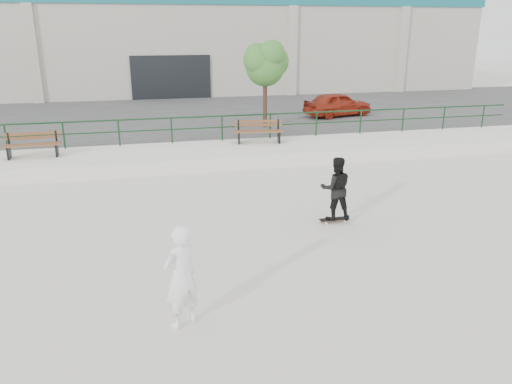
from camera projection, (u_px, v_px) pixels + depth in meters
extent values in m
plane|color=beige|center=(264.00, 279.00, 10.09)|extent=(120.00, 120.00, 0.00)
cube|color=silver|center=(202.00, 156.00, 18.78)|extent=(30.00, 3.00, 0.50)
cube|color=#3E3E3E|center=(181.00, 118.00, 26.63)|extent=(60.00, 14.00, 0.50)
cylinder|color=#153A1D|center=(197.00, 117.00, 19.59)|extent=(28.00, 0.06, 0.06)
cylinder|color=#153A1D|center=(197.00, 128.00, 19.73)|extent=(28.00, 0.05, 0.05)
cylinder|color=#153A1D|center=(6.00, 138.00, 18.21)|extent=(0.06, 0.06, 1.00)
cylinder|color=#153A1D|center=(64.00, 136.00, 18.65)|extent=(0.06, 0.06, 1.00)
cylinder|color=#153A1D|center=(119.00, 133.00, 19.09)|extent=(0.06, 0.06, 1.00)
cylinder|color=#153A1D|center=(172.00, 131.00, 19.53)|extent=(0.06, 0.06, 1.00)
cylinder|color=#153A1D|center=(222.00, 128.00, 19.97)|extent=(0.06, 0.06, 1.00)
cylinder|color=#153A1D|center=(270.00, 126.00, 20.41)|extent=(0.06, 0.06, 1.00)
cylinder|color=#153A1D|center=(316.00, 124.00, 20.85)|extent=(0.06, 0.06, 1.00)
cylinder|color=#153A1D|center=(361.00, 122.00, 21.29)|extent=(0.06, 0.06, 1.00)
cylinder|color=#153A1D|center=(403.00, 120.00, 21.73)|extent=(0.06, 0.06, 1.00)
cylinder|color=#153A1D|center=(444.00, 118.00, 22.17)|extent=(0.06, 0.06, 1.00)
cylinder|color=#153A1D|center=(483.00, 117.00, 22.61)|extent=(0.06, 0.06, 1.00)
cube|color=#BAB6A7|center=(162.00, 39.00, 38.39)|extent=(44.00, 16.00, 8.00)
cube|color=black|center=(171.00, 81.00, 31.71)|extent=(5.00, 0.15, 3.20)
cube|color=#BAB6A7|center=(33.00, 59.00, 29.43)|extent=(0.60, 0.25, 6.20)
cube|color=#BAB6A7|center=(292.00, 55.00, 32.95)|extent=(0.60, 0.25, 6.20)
cube|color=#BAB6A7|center=(402.00, 54.00, 34.72)|extent=(0.60, 0.25, 6.20)
cube|color=brown|center=(32.00, 146.00, 17.24)|extent=(1.88, 0.20, 0.04)
cube|color=brown|center=(32.00, 145.00, 17.41)|extent=(1.88, 0.20, 0.04)
cube|color=brown|center=(33.00, 144.00, 17.58)|extent=(1.88, 0.20, 0.04)
cube|color=brown|center=(33.00, 138.00, 17.60)|extent=(1.88, 0.11, 0.10)
cube|color=brown|center=(32.00, 134.00, 17.55)|extent=(1.88, 0.11, 0.10)
cube|color=black|center=(9.00, 153.00, 17.28)|extent=(0.08, 0.52, 0.44)
cube|color=black|center=(8.00, 139.00, 17.40)|extent=(0.06, 0.05, 0.44)
cube|color=black|center=(57.00, 150.00, 17.68)|extent=(0.08, 0.52, 0.44)
cube|color=black|center=(56.00, 136.00, 17.80)|extent=(0.06, 0.05, 0.44)
cube|color=brown|center=(259.00, 132.00, 19.45)|extent=(1.91, 0.42, 0.04)
cube|color=brown|center=(259.00, 131.00, 19.63)|extent=(1.91, 0.42, 0.04)
cube|color=brown|center=(259.00, 130.00, 19.81)|extent=(1.91, 0.42, 0.04)
cube|color=brown|center=(258.00, 125.00, 19.83)|extent=(1.89, 0.34, 0.11)
cube|color=brown|center=(258.00, 121.00, 19.78)|extent=(1.89, 0.34, 0.11)
cube|color=black|center=(239.00, 138.00, 19.64)|extent=(0.15, 0.53, 0.45)
cube|color=black|center=(238.00, 125.00, 19.77)|extent=(0.07, 0.06, 0.45)
cube|color=black|center=(279.00, 137.00, 19.76)|extent=(0.15, 0.53, 0.45)
cube|color=black|center=(278.00, 125.00, 19.88)|extent=(0.07, 0.06, 0.45)
cylinder|color=#4C3126|center=(265.00, 102.00, 22.56)|extent=(0.19, 0.19, 2.31)
sphere|color=#296A27|center=(265.00, 67.00, 22.07)|extent=(1.73, 1.73, 1.73)
sphere|color=#296A27|center=(274.00, 62.00, 22.38)|extent=(1.35, 1.35, 1.35)
sphere|color=#296A27|center=(258.00, 60.00, 21.72)|extent=(1.25, 1.25, 1.25)
sphere|color=#296A27|center=(272.00, 53.00, 21.58)|extent=(1.16, 1.16, 1.16)
sphere|color=#296A27|center=(257.00, 55.00, 22.21)|extent=(1.06, 1.06, 1.06)
imported|color=maroon|center=(338.00, 104.00, 25.54)|extent=(3.84, 2.28, 1.23)
cube|color=black|center=(334.00, 219.00, 13.03)|extent=(0.79, 0.22, 0.02)
cube|color=brown|center=(334.00, 219.00, 13.03)|extent=(0.79, 0.22, 0.01)
cube|color=gray|center=(325.00, 221.00, 12.98)|extent=(0.06, 0.16, 0.03)
cube|color=gray|center=(343.00, 219.00, 13.11)|extent=(0.06, 0.16, 0.03)
cylinder|color=white|center=(326.00, 223.00, 12.90)|extent=(0.06, 0.03, 0.06)
cylinder|color=white|center=(323.00, 221.00, 13.07)|extent=(0.06, 0.03, 0.06)
cylinder|color=white|center=(345.00, 221.00, 13.03)|extent=(0.06, 0.03, 0.06)
cylinder|color=white|center=(342.00, 219.00, 13.20)|extent=(0.06, 0.03, 0.06)
imported|color=black|center=(336.00, 188.00, 12.77)|extent=(0.90, 0.76, 1.66)
imported|color=white|center=(181.00, 277.00, 8.27)|extent=(0.79, 0.72, 1.82)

